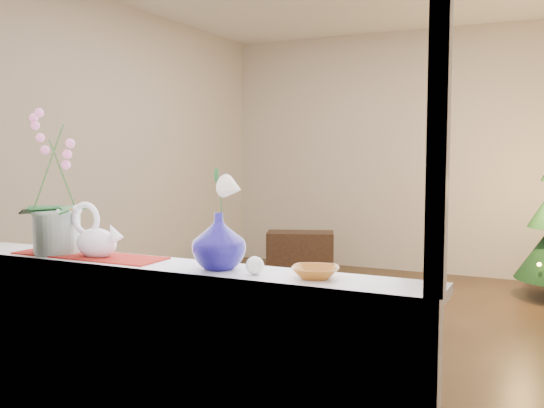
% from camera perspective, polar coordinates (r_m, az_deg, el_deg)
% --- Properties ---
extents(ground, '(5.00, 5.00, 0.00)m').
position_cam_1_polar(ground, '(4.75, 7.20, -11.73)').
color(ground, '#322014').
rests_on(ground, ground).
extents(wall_back, '(4.50, 0.10, 2.70)m').
position_cam_1_polar(wall_back, '(6.97, 13.79, 4.74)').
color(wall_back, beige).
rests_on(wall_back, ground).
extents(wall_front, '(4.50, 0.10, 2.70)m').
position_cam_1_polar(wall_front, '(2.31, -12.29, 4.52)').
color(wall_front, beige).
rests_on(wall_front, ground).
extents(wall_left, '(0.10, 5.00, 2.70)m').
position_cam_1_polar(wall_left, '(5.67, -14.86, 4.69)').
color(wall_left, beige).
rests_on(wall_left, ground).
extents(window_apron, '(2.20, 0.08, 0.88)m').
position_cam_1_polar(window_apron, '(2.52, -11.31, -16.65)').
color(window_apron, white).
rests_on(window_apron, ground).
extents(windowsill, '(2.20, 0.26, 0.04)m').
position_cam_1_polar(windowsill, '(2.46, -10.23, -5.98)').
color(windowsill, white).
rests_on(windowsill, window_apron).
extents(window_frame, '(2.22, 0.06, 1.60)m').
position_cam_1_polar(window_frame, '(2.36, -12.00, 13.07)').
color(window_frame, white).
rests_on(window_frame, windowsill).
extents(runner, '(0.70, 0.20, 0.01)m').
position_cam_1_polar(runner, '(2.69, -16.85, -4.66)').
color(runner, maroon).
rests_on(runner, windowsill).
extents(orchid_pot, '(0.22, 0.22, 0.63)m').
position_cam_1_polar(orchid_pot, '(2.77, -19.73, 2.01)').
color(orchid_pot, beige).
rests_on(orchid_pot, windowsill).
extents(swan, '(0.28, 0.20, 0.22)m').
position_cam_1_polar(swan, '(2.63, -16.23, -2.51)').
color(swan, white).
rests_on(swan, windowsill).
extents(blue_vase, '(0.31, 0.31, 0.25)m').
position_cam_1_polar(blue_vase, '(2.29, -5.03, -3.08)').
color(blue_vase, '#110A5F').
rests_on(blue_vase, windowsill).
extents(lily, '(0.14, 0.08, 0.18)m').
position_cam_1_polar(lily, '(2.27, -5.07, 2.28)').
color(lily, silver).
rests_on(lily, blue_vase).
extents(paperweight, '(0.09, 0.09, 0.07)m').
position_cam_1_polar(paperweight, '(2.20, -1.64, -5.81)').
color(paperweight, white).
rests_on(paperweight, windowsill).
extents(amber_dish, '(0.18, 0.18, 0.04)m').
position_cam_1_polar(amber_dish, '(2.14, 4.11, -6.50)').
color(amber_dish, '#A76220').
rests_on(amber_dish, windowsill).
extents(side_table, '(0.77, 0.57, 0.52)m').
position_cam_1_polar(side_table, '(6.40, 2.68, -4.95)').
color(side_table, black).
rests_on(side_table, ground).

